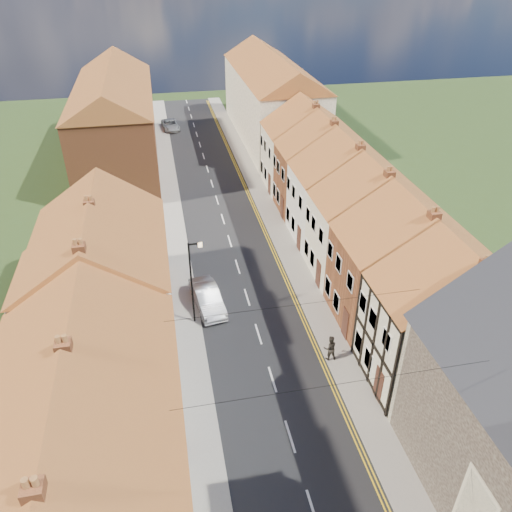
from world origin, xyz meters
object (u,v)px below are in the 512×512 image
at_px(car_distant, 171,125).
at_px(pedestrian_right, 330,348).
at_px(car_mid, 207,298).
at_px(lamppost, 193,278).

height_order(car_distant, pedestrian_right, pedestrian_right).
relative_size(car_distant, pedestrian_right, 2.65).
bearing_deg(car_distant, car_mid, -94.86).
xyz_separation_m(lamppost, pedestrian_right, (7.51, -5.11, -2.58)).
distance_m(lamppost, pedestrian_right, 9.44).
relative_size(lamppost, car_distant, 1.35).
bearing_deg(car_mid, pedestrian_right, -54.02).
distance_m(lamppost, car_mid, 3.31).
height_order(car_mid, car_distant, car_mid).
relative_size(car_mid, car_distant, 1.03).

